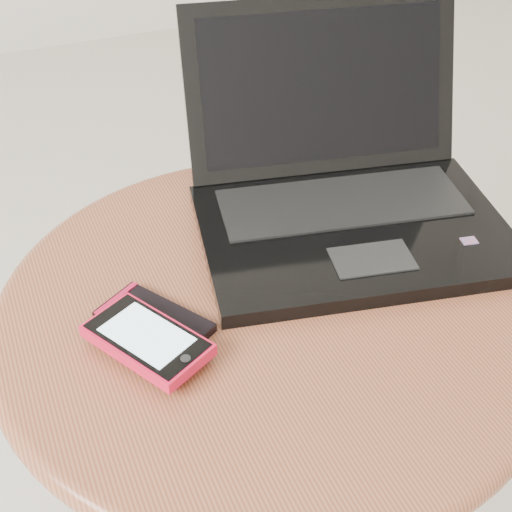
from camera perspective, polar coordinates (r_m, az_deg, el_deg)
name	(u,v)px	position (r m, az deg, el deg)	size (l,w,h in m)	color
table	(269,363)	(0.85, 1.02, -8.33)	(0.59, 0.59, 0.47)	#4F1E0E
laptop	(344,188)	(0.89, 6.87, 5.29)	(0.41, 0.39, 0.22)	black
phone_black	(154,321)	(0.75, -7.94, -5.06)	(0.11, 0.13, 0.01)	black
phone_pink	(147,340)	(0.72, -8.46, -6.46)	(0.12, 0.14, 0.01)	red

